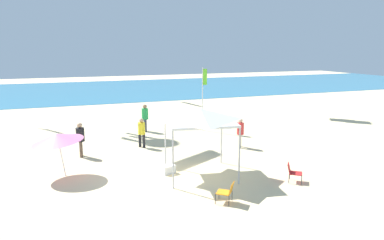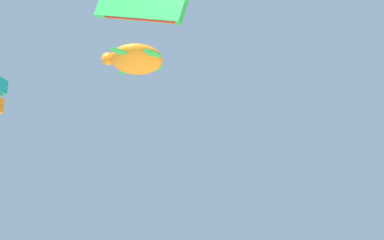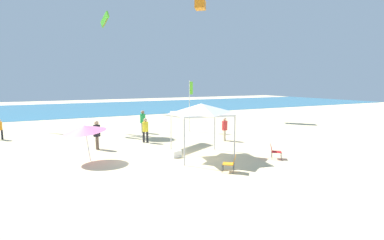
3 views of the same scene
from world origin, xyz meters
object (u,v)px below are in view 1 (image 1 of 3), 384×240
folding_chair_near_cooler (227,191)px  folding_chair_left_of_tent (293,171)px  person_watching_sky (240,131)px  cooler_box (168,169)px  beach_umbrella (57,138)px  canopy_tent (200,116)px  banner_flag (203,93)px  person_by_tent (142,130)px  person_far_stroller (80,137)px  person_kite_handler (145,116)px

folding_chair_near_cooler → folding_chair_left_of_tent: same height
folding_chair_left_of_tent → person_watching_sky: 5.77m
folding_chair_left_of_tent → cooler_box: 5.62m
beach_umbrella → cooler_box: (4.73, -1.34, -1.62)m
canopy_tent → beach_umbrella: (-6.06, 1.97, -0.95)m
canopy_tent → person_watching_sky: bearing=41.2°
banner_flag → person_by_tent: bearing=-150.6°
beach_umbrella → banner_flag: banner_flag is taller
beach_umbrella → person_far_stroller: beach_umbrella is taller
cooler_box → person_far_stroller: 5.61m
person_watching_sky → person_kite_handler: size_ratio=0.90×
canopy_tent → folding_chair_left_of_tent: size_ratio=4.24×
person_watching_sky → person_kite_handler: bearing=-114.9°
canopy_tent → person_far_stroller: canopy_tent is taller
canopy_tent → folding_chair_near_cooler: bearing=-93.4°
cooler_box → person_far_stroller: size_ratio=0.38×
folding_chair_near_cooler → person_kite_handler: bearing=-139.4°
canopy_tent → person_watching_sky: (3.93, 3.44, -1.75)m
canopy_tent → person_kite_handler: (-0.32, 9.43, -1.64)m
folding_chair_left_of_tent → person_far_stroller: 11.03m
cooler_box → person_watching_sky: bearing=28.2°
person_watching_sky → folding_chair_left_of_tent: bearing=25.0°
person_far_stroller → canopy_tent: bearing=-130.4°
person_far_stroller → person_by_tent: 3.53m
folding_chair_near_cooler → person_watching_sky: (4.13, 6.69, 0.54)m
canopy_tent → person_by_tent: (-1.46, 5.47, -1.74)m
folding_chair_near_cooler → banner_flag: 12.35m
banner_flag → person_watching_sky: 5.15m
canopy_tent → person_far_stroller: size_ratio=1.87×
folding_chair_left_of_tent → person_kite_handler: size_ratio=0.43×
folding_chair_left_of_tent → person_kite_handler: (-3.79, 11.72, 0.65)m
beach_umbrella → person_kite_handler: bearing=52.4°
person_watching_sky → person_kite_handler: person_kite_handler is taller
person_kite_handler → beach_umbrella: bearing=148.3°
canopy_tent → person_by_tent: canopy_tent is taller
canopy_tent → folding_chair_left_of_tent: (3.47, -2.29, -2.29)m
person_kite_handler → person_far_stroller: bearing=140.8°
beach_umbrella → folding_chair_left_of_tent: size_ratio=2.80×
cooler_box → banner_flag: bearing=57.4°
folding_chair_near_cooler → cooler_box: (-1.14, 3.87, -0.27)m
cooler_box → person_watching_sky: 6.02m
folding_chair_left_of_tent → person_by_tent: size_ratio=0.47×
beach_umbrella → person_watching_sky: beach_umbrella is taller
person_by_tent → person_kite_handler: (1.14, 3.95, 0.10)m
beach_umbrella → person_by_tent: 5.84m
person_watching_sky → person_kite_handler: 7.35m
folding_chair_left_of_tent → person_far_stroller: size_ratio=0.44×
canopy_tent → folding_chair_left_of_tent: 4.74m
folding_chair_near_cooler → person_watching_sky: person_watching_sky is taller
folding_chair_near_cooler → person_by_tent: person_by_tent is taller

